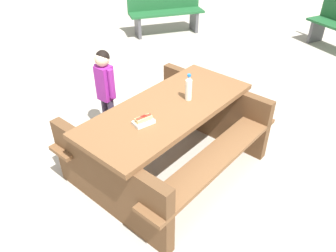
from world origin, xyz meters
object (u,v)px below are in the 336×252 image
at_px(picnic_table, 168,133).
at_px(soda_bottle, 189,88).
at_px(hotdog_tray, 144,121).
at_px(child_in_coat, 105,83).
at_px(park_bench_near, 166,11).

bearing_deg(picnic_table, soda_bottle, 158.19).
bearing_deg(hotdog_tray, picnic_table, 177.85).
xyz_separation_m(picnic_table, child_in_coat, (-0.12, -0.92, 0.22)).
relative_size(soda_bottle, child_in_coat, 0.25).
bearing_deg(soda_bottle, hotdog_tray, -10.00).
height_order(hotdog_tray, park_bench_near, park_bench_near).
bearing_deg(park_bench_near, hotdog_tray, 32.42).
distance_m(soda_bottle, park_bench_near, 4.05).
bearing_deg(park_bench_near, picnic_table, 35.18).
height_order(picnic_table, soda_bottle, soda_bottle).
bearing_deg(hotdog_tray, park_bench_near, -147.58).
bearing_deg(picnic_table, hotdog_tray, -2.15).
relative_size(picnic_table, child_in_coat, 1.86).
relative_size(soda_bottle, park_bench_near, 0.19).
bearing_deg(child_in_coat, soda_bottle, 95.83).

